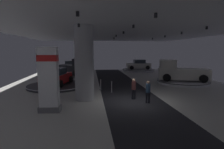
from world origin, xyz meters
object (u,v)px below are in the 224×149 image
visitor_walking_far (148,90)px  pickup_truck_mid_right (180,72)px  display_car_deep_right (139,65)px  pickup_truck_far_left (75,68)px  display_car_deep_left (71,66)px  display_platform_deep_right (138,70)px  visitor_walking_near (134,88)px  display_platform_mid_right (183,82)px  display_platform_far_left (74,76)px  display_car_mid_left (56,77)px  column_left (84,63)px  display_platform_deep_left (71,71)px  display_platform_mid_left (57,85)px  brand_sign_pylon (49,79)px

visitor_walking_far → pickup_truck_mid_right: bearing=49.6°
display_car_deep_right → pickup_truck_far_left: bearing=-150.8°
display_car_deep_left → display_platform_deep_right: bearing=0.4°
visitor_walking_far → visitor_walking_near: bearing=124.6°
display_platform_mid_right → display_platform_far_left: (-12.79, 6.61, -0.02)m
display_platform_mid_right → pickup_truck_mid_right: bearing=161.7°
display_car_deep_left → display_car_mid_left: bearing=-90.6°
column_left → display_platform_mid_right: size_ratio=0.97×
display_platform_deep_left → display_car_deep_right: bearing=0.5°
column_left → display_platform_deep_right: bearing=63.3°
display_car_deep_left → display_car_deep_right: bearing=0.4°
display_platform_far_left → visitor_walking_near: bearing=-65.7°
pickup_truck_mid_right → display_car_deep_left: pickup_truck_mid_right is taller
display_car_mid_left → visitor_walking_near: (6.68, -5.50, -0.10)m
column_left → display_car_deep_left: column_left is taller
pickup_truck_far_left → visitor_walking_near: (5.43, -12.31, -0.33)m
display_platform_mid_right → visitor_walking_far: 9.52m
column_left → display_platform_mid_right: (10.81, 5.53, -2.57)m
display_platform_mid_right → pickup_truck_mid_right: (-0.30, 0.10, 1.08)m
visitor_walking_near → display_platform_deep_left: bearing=109.8°
pickup_truck_mid_right → display_platform_deep_left: 18.14m
visitor_walking_far → display_platform_mid_left: bearing=138.2°
display_car_deep_right → display_car_mid_left: size_ratio=0.95×
column_left → display_platform_deep_right: size_ratio=0.96×
column_left → pickup_truck_far_left: column_left is taller
display_car_deep_right → display_platform_mid_right: display_car_deep_right is taller
display_platform_far_left → display_car_deep_left: bearing=98.9°
column_left → display_platform_deep_left: 18.23m
display_platform_mid_left → display_platform_far_left: (1.01, 7.01, 0.03)m
pickup_truck_far_left → column_left: bearing=-81.7°
display_car_mid_left → pickup_truck_far_left: size_ratio=0.86×
column_left → display_car_deep_left: size_ratio=1.22×
display_platform_mid_right → display_platform_mid_left: (-13.80, -0.40, -0.04)m
display_platform_deep_right → visitor_walking_near: visitor_walking_near is taller
display_car_mid_left → pickup_truck_far_left: pickup_truck_far_left is taller
display_platform_mid_right → pickup_truck_mid_right: pickup_truck_mid_right is taller
visitor_walking_near → visitor_walking_far: bearing=-55.4°
display_car_deep_right → pickup_truck_mid_right: 12.39m
display_platform_deep_left → visitor_walking_near: (6.56, -18.22, 0.77)m
display_car_deep_right → brand_sign_pylon: bearing=-118.3°
display_platform_mid_left → display_platform_far_left: 7.08m
display_platform_deep_left → visitor_walking_near: visitor_walking_near is taller
display_platform_deep_right → visitor_walking_far: bearing=-103.2°
brand_sign_pylon → display_platform_mid_left: brand_sign_pylon is taller
display_platform_mid_right → display_platform_far_left: bearing=152.7°
display_platform_deep_left → visitor_walking_far: 20.67m
pickup_truck_mid_right → display_car_deep_left: bearing=137.6°
display_car_mid_left → display_platform_far_left: size_ratio=0.79×
pickup_truck_far_left → display_platform_deep_left: pickup_truck_far_left is taller
display_car_deep_left → column_left: bearing=-80.9°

